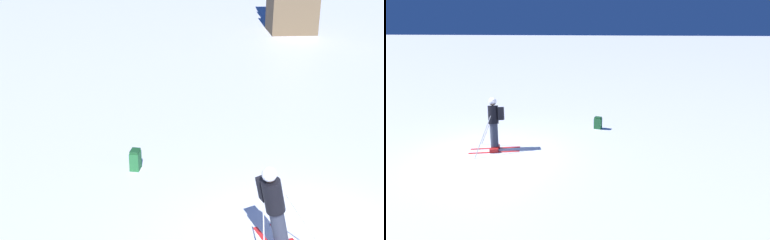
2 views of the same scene
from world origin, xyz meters
TOP-DOWN VIEW (x-y plane):
  - skier at (-0.65, -0.03)m, footprint 1.31×1.73m
  - spare_backpack at (-3.21, 3.32)m, footprint 0.28×0.34m

SIDE VIEW (x-z plane):
  - spare_backpack at x=-3.21m, z-range -0.01..0.49m
  - skier at x=-0.65m, z-range 0.09..1.87m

